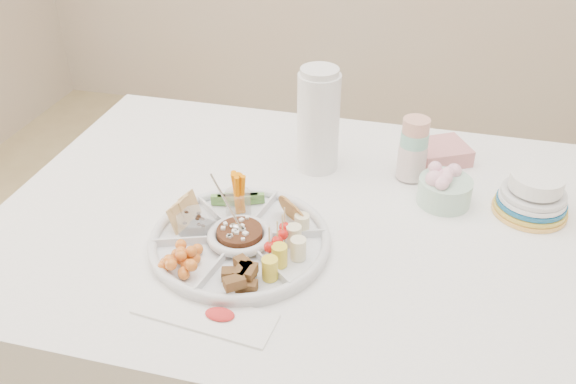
% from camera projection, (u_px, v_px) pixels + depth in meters
% --- Properties ---
extents(dining_table, '(1.52, 1.02, 0.76)m').
position_uv_depth(dining_table, '(323.00, 335.00, 1.60)').
color(dining_table, white).
rests_on(dining_table, floor).
extents(party_tray, '(0.49, 0.49, 0.04)m').
position_uv_depth(party_tray, '(240.00, 238.00, 1.29)').
color(party_tray, white).
rests_on(party_tray, dining_table).
extents(bean_dip, '(0.12, 0.12, 0.04)m').
position_uv_depth(bean_dip, '(240.00, 236.00, 1.29)').
color(bean_dip, '#4E2413').
rests_on(bean_dip, party_tray).
extents(tortillas, '(0.11, 0.11, 0.05)m').
position_uv_depth(tortillas, '(290.00, 210.00, 1.34)').
color(tortillas, '#B27553').
rests_on(tortillas, party_tray).
extents(carrot_cucumber, '(0.14, 0.14, 0.10)m').
position_uv_depth(carrot_cucumber, '(237.00, 189.00, 1.38)').
color(carrot_cucumber, orange).
rests_on(carrot_cucumber, party_tray).
extents(pita_raisins, '(0.16, 0.16, 0.07)m').
position_uv_depth(pita_raisins, '(187.00, 215.00, 1.33)').
color(pita_raisins, tan).
rests_on(pita_raisins, party_tray).
extents(cherries, '(0.13, 0.13, 0.04)m').
position_uv_depth(cherries, '(185.00, 256.00, 1.22)').
color(cherries, orange).
rests_on(cherries, party_tray).
extents(granola_chunks, '(0.14, 0.14, 0.05)m').
position_uv_depth(granola_chunks, '(242.00, 274.00, 1.18)').
color(granola_chunks, '#542A13').
rests_on(granola_chunks, party_tray).
extents(banana_tomato, '(0.13, 0.13, 0.09)m').
position_uv_depth(banana_tomato, '(296.00, 240.00, 1.23)').
color(banana_tomato, '#ECD07B').
rests_on(banana_tomato, party_tray).
extents(cup_stack, '(0.09, 0.09, 0.20)m').
position_uv_depth(cup_stack, '(414.00, 144.00, 1.48)').
color(cup_stack, beige).
rests_on(cup_stack, dining_table).
extents(thermos, '(0.12, 0.12, 0.27)m').
position_uv_depth(thermos, '(318.00, 119.00, 1.51)').
color(thermos, white).
rests_on(thermos, dining_table).
extents(flower_bowl, '(0.16, 0.16, 0.09)m').
position_uv_depth(flower_bowl, '(445.00, 186.00, 1.42)').
color(flower_bowl, '#94B3A2').
rests_on(flower_bowl, dining_table).
extents(napkin_stack, '(0.17, 0.17, 0.04)m').
position_uv_depth(napkin_stack, '(441.00, 153.00, 1.60)').
color(napkin_stack, '#CD7E7F').
rests_on(napkin_stack, dining_table).
extents(plate_stack, '(0.20, 0.20, 0.11)m').
position_uv_depth(plate_stack, '(534.00, 193.00, 1.38)').
color(plate_stack, gold).
rests_on(plate_stack, dining_table).
extents(placemat, '(0.28, 0.12, 0.01)m').
position_uv_depth(placemat, '(205.00, 314.00, 1.13)').
color(placemat, white).
rests_on(placemat, dining_table).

